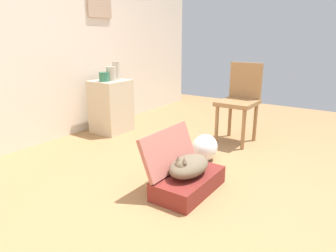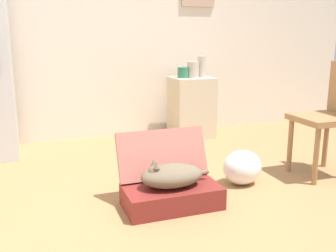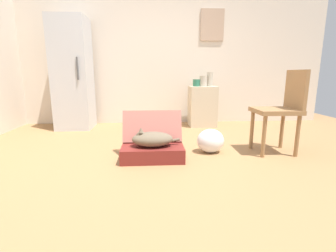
{
  "view_description": "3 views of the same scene",
  "coord_description": "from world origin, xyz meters",
  "px_view_note": "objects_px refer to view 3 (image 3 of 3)",
  "views": [
    {
      "loc": [
        -2.1,
        -1.09,
        1.26
      ],
      "look_at": [
        0.09,
        0.4,
        0.49
      ],
      "focal_mm": 32.78,
      "sensor_mm": 36.0,
      "label": 1
    },
    {
      "loc": [
        -0.96,
        -2.3,
        1.18
      ],
      "look_at": [
        0.03,
        0.44,
        0.5
      ],
      "focal_mm": 41.61,
      "sensor_mm": 36.0,
      "label": 2
    },
    {
      "loc": [
        -0.07,
        -2.43,
        0.91
      ],
      "look_at": [
        0.14,
        0.63,
        0.26
      ],
      "focal_mm": 25.98,
      "sensor_mm": 36.0,
      "label": 3
    }
  ],
  "objects_px": {
    "plastic_bag_white": "(210,141)",
    "chair": "(282,108)",
    "cat": "(152,139)",
    "refrigerator": "(73,74)",
    "vase_round": "(203,81)",
    "vase_tall": "(197,83)",
    "suitcase_base": "(153,153)",
    "vase_short": "(210,79)",
    "side_table": "(202,106)"
  },
  "relations": [
    {
      "from": "vase_short",
      "to": "vase_round",
      "type": "xyz_separation_m",
      "value": [
        -0.12,
        -0.02,
        -0.03
      ]
    },
    {
      "from": "vase_tall",
      "to": "plastic_bag_white",
      "type": "bearing_deg",
      "value": -93.75
    },
    {
      "from": "vase_short",
      "to": "chair",
      "type": "height_order",
      "value": "chair"
    },
    {
      "from": "vase_tall",
      "to": "vase_round",
      "type": "distance_m",
      "value": 0.12
    },
    {
      "from": "vase_tall",
      "to": "vase_round",
      "type": "xyz_separation_m",
      "value": [
        0.12,
        -0.02,
        0.03
      ]
    },
    {
      "from": "cat",
      "to": "chair",
      "type": "distance_m",
      "value": 1.54
    },
    {
      "from": "plastic_bag_white",
      "to": "chair",
      "type": "distance_m",
      "value": 0.9
    },
    {
      "from": "suitcase_base",
      "to": "side_table",
      "type": "relative_size",
      "value": 0.95
    },
    {
      "from": "suitcase_base",
      "to": "vase_round",
      "type": "bearing_deg",
      "value": 62.48
    },
    {
      "from": "side_table",
      "to": "vase_round",
      "type": "xyz_separation_m",
      "value": [
        -0.0,
        -0.03,
        0.44
      ]
    },
    {
      "from": "vase_tall",
      "to": "vase_round",
      "type": "height_order",
      "value": "vase_round"
    },
    {
      "from": "cat",
      "to": "refrigerator",
      "type": "xyz_separation_m",
      "value": [
        -1.3,
        1.71,
        0.68
      ]
    },
    {
      "from": "plastic_bag_white",
      "to": "vase_short",
      "type": "bearing_deg",
      "value": 77.8
    },
    {
      "from": "chair",
      "to": "cat",
      "type": "bearing_deg",
      "value": -82.88
    },
    {
      "from": "cat",
      "to": "vase_tall",
      "type": "relative_size",
      "value": 4.02
    },
    {
      "from": "vase_tall",
      "to": "vase_short",
      "type": "distance_m",
      "value": 0.24
    },
    {
      "from": "refrigerator",
      "to": "vase_round",
      "type": "height_order",
      "value": "refrigerator"
    },
    {
      "from": "vase_round",
      "to": "chair",
      "type": "height_order",
      "value": "chair"
    },
    {
      "from": "refrigerator",
      "to": "side_table",
      "type": "bearing_deg",
      "value": 1.3
    },
    {
      "from": "side_table",
      "to": "refrigerator",
      "type": "bearing_deg",
      "value": -178.7
    },
    {
      "from": "plastic_bag_white",
      "to": "vase_short",
      "type": "height_order",
      "value": "vase_short"
    },
    {
      "from": "cat",
      "to": "vase_tall",
      "type": "distance_m",
      "value": 1.99
    },
    {
      "from": "suitcase_base",
      "to": "vase_short",
      "type": "distance_m",
      "value": 2.16
    },
    {
      "from": "refrigerator",
      "to": "vase_round",
      "type": "xyz_separation_m",
      "value": [
        2.21,
        0.02,
        -0.11
      ]
    },
    {
      "from": "cat",
      "to": "side_table",
      "type": "bearing_deg",
      "value": 62.76
    },
    {
      "from": "vase_tall",
      "to": "vase_short",
      "type": "xyz_separation_m",
      "value": [
        0.23,
        0.01,
        0.06
      ]
    },
    {
      "from": "side_table",
      "to": "vase_tall",
      "type": "height_order",
      "value": "vase_tall"
    },
    {
      "from": "refrigerator",
      "to": "side_table",
      "type": "distance_m",
      "value": 2.28
    },
    {
      "from": "refrigerator",
      "to": "vase_round",
      "type": "distance_m",
      "value": 2.21
    },
    {
      "from": "plastic_bag_white",
      "to": "vase_round",
      "type": "bearing_deg",
      "value": 81.86
    },
    {
      "from": "suitcase_base",
      "to": "vase_round",
      "type": "distance_m",
      "value": 2.08
    },
    {
      "from": "suitcase_base",
      "to": "cat",
      "type": "xyz_separation_m",
      "value": [
        -0.01,
        0.0,
        0.16
      ]
    },
    {
      "from": "side_table",
      "to": "suitcase_base",
      "type": "bearing_deg",
      "value": -117.08
    },
    {
      "from": "cat",
      "to": "vase_tall",
      "type": "xyz_separation_m",
      "value": [
        0.79,
        1.75,
        0.53
      ]
    },
    {
      "from": "vase_tall",
      "to": "chair",
      "type": "bearing_deg",
      "value": -65.77
    },
    {
      "from": "plastic_bag_white",
      "to": "refrigerator",
      "type": "xyz_separation_m",
      "value": [
        -1.99,
        1.5,
        0.77
      ]
    },
    {
      "from": "side_table",
      "to": "vase_short",
      "type": "relative_size",
      "value": 2.92
    },
    {
      "from": "suitcase_base",
      "to": "vase_short",
      "type": "height_order",
      "value": "vase_short"
    },
    {
      "from": "vase_round",
      "to": "vase_tall",
      "type": "bearing_deg",
      "value": 171.54
    },
    {
      "from": "refrigerator",
      "to": "vase_round",
      "type": "bearing_deg",
      "value": 0.44
    },
    {
      "from": "side_table",
      "to": "vase_round",
      "type": "height_order",
      "value": "vase_round"
    },
    {
      "from": "cat",
      "to": "chair",
      "type": "bearing_deg",
      "value": 6.38
    },
    {
      "from": "plastic_bag_white",
      "to": "vase_round",
      "type": "height_order",
      "value": "vase_round"
    },
    {
      "from": "suitcase_base",
      "to": "cat",
      "type": "height_order",
      "value": "cat"
    },
    {
      "from": "refrigerator",
      "to": "vase_tall",
      "type": "bearing_deg",
      "value": 0.94
    },
    {
      "from": "plastic_bag_white",
      "to": "side_table",
      "type": "xyz_separation_m",
      "value": [
        0.22,
        1.55,
        0.21
      ]
    },
    {
      "from": "refrigerator",
      "to": "chair",
      "type": "distance_m",
      "value": 3.23
    },
    {
      "from": "suitcase_base",
      "to": "plastic_bag_white",
      "type": "relative_size",
      "value": 2.08
    },
    {
      "from": "refrigerator",
      "to": "chair",
      "type": "height_order",
      "value": "refrigerator"
    },
    {
      "from": "cat",
      "to": "side_table",
      "type": "distance_m",
      "value": 1.99
    }
  ]
}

